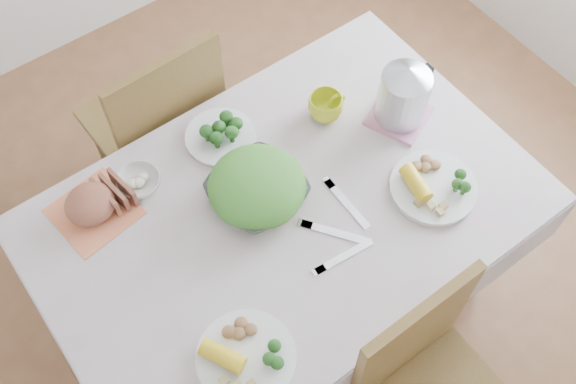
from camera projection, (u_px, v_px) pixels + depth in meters
floor at (287, 303)px, 2.71m from camera, size 3.60×3.60×0.00m
dining_table at (287, 263)px, 2.39m from camera, size 1.40×0.90×0.75m
tablecloth at (287, 211)px, 2.06m from camera, size 1.50×1.00×0.01m
chair_far at (153, 123)px, 2.59m from camera, size 0.46×0.46×0.98m
salad_bowl at (257, 191)px, 2.05m from camera, size 0.31×0.31×0.07m
dinner_plate_left at (246, 358)px, 1.81m from camera, size 0.31×0.31×0.02m
dinner_plate_right at (433, 188)px, 2.08m from camera, size 0.37×0.37×0.02m
broccoli_plate at (221, 137)px, 2.18m from camera, size 0.25×0.25×0.02m
napkin at (94, 212)px, 2.05m from camera, size 0.26×0.26×0.00m
bread_loaf at (90, 203)px, 2.00m from camera, size 0.16×0.15×0.09m
fruit_bowl at (139, 182)px, 2.08m from camera, size 0.17×0.17×0.04m
yellow_mug at (325, 107)px, 2.20m from camera, size 0.13×0.13×0.09m
pink_tray at (399, 116)px, 2.23m from camera, size 0.24×0.24×0.01m
electric_kettle at (404, 94)px, 2.13m from camera, size 0.21×0.21×0.23m
fork_left at (336, 233)px, 2.01m from camera, size 0.15×0.19×0.00m
fork_right at (347, 204)px, 2.06m from camera, size 0.03×0.21×0.00m
knife at (344, 256)px, 1.97m from camera, size 0.20×0.04×0.00m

